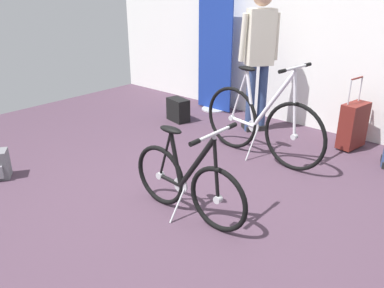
# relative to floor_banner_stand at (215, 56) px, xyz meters

# --- Properties ---
(ground_plane) EXTENTS (7.34, 7.34, 0.00)m
(ground_plane) POSITION_rel_floor_banner_stand_xyz_m (1.46, -2.59, -0.81)
(ground_plane) COLOR #473342
(back_wall) EXTENTS (7.34, 0.10, 2.67)m
(back_wall) POSITION_rel_floor_banner_stand_xyz_m (1.46, 0.29, 0.53)
(back_wall) COLOR white
(back_wall) RESTS_ON ground_plane
(floor_banner_stand) EXTENTS (0.60, 0.36, 1.79)m
(floor_banner_stand) POSITION_rel_floor_banner_stand_xyz_m (0.00, 0.00, 0.00)
(floor_banner_stand) COLOR #B7B7BC
(floor_banner_stand) RESTS_ON ground_plane
(folding_bike_foreground) EXTENTS (1.16, 0.53, 0.82)m
(folding_bike_foreground) POSITION_rel_floor_banner_stand_xyz_m (1.66, -2.44, -0.49)
(folding_bike_foreground) COLOR black
(folding_bike_foreground) RESTS_ON ground_plane
(display_bike_left) EXTENTS (1.55, 0.53, 1.07)m
(display_bike_left) POSITION_rel_floor_banner_stand_xyz_m (1.47, -1.04, -0.41)
(display_bike_left) COLOR black
(display_bike_left) RESTS_ON ground_plane
(visitor_near_wall) EXTENTS (0.39, 0.44, 1.77)m
(visitor_near_wall) POSITION_rel_floor_banner_stand_xyz_m (0.96, -0.35, 0.22)
(visitor_near_wall) COLOR navy
(visitor_near_wall) RESTS_ON ground_plane
(rolling_suitcase) EXTENTS (0.23, 0.38, 0.83)m
(rolling_suitcase) POSITION_rel_floor_banner_stand_xyz_m (2.13, -0.11, -0.52)
(rolling_suitcase) COLOR maroon
(rolling_suitcase) RESTS_ON ground_plane
(backpack_on_floor) EXTENTS (0.35, 0.27, 0.32)m
(backpack_on_floor) POSITION_rel_floor_banner_stand_xyz_m (-0.05, -0.73, -0.65)
(backpack_on_floor) COLOR black
(backpack_on_floor) RESTS_ON ground_plane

